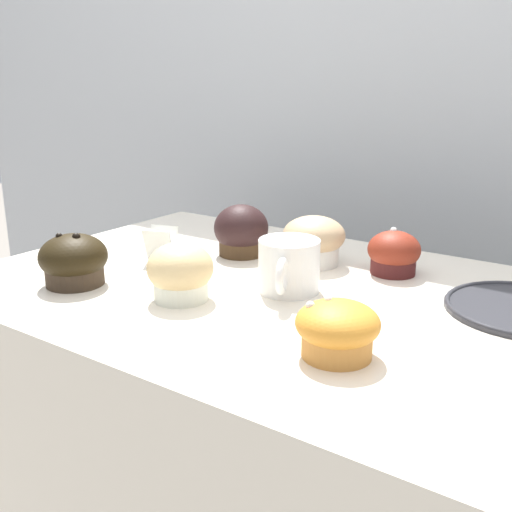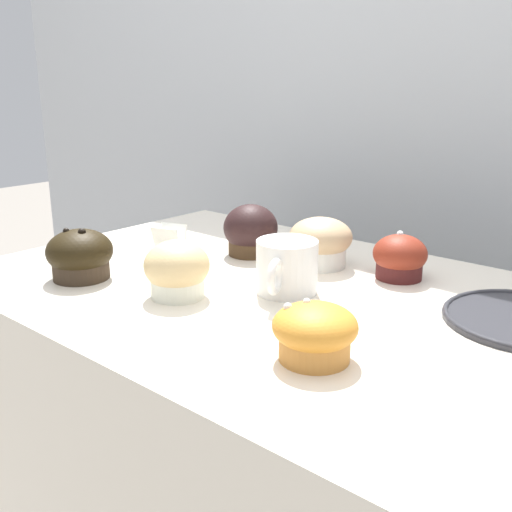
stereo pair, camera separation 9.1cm
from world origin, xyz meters
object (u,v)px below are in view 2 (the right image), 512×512
(muffin_front_right, at_px, (80,255))
(coffee_cup, at_px, (288,265))
(muffin_front_center, at_px, (400,258))
(muffin_back_left, at_px, (251,231))
(muffin_back_center, at_px, (315,332))
(muffin_back_right, at_px, (320,242))
(muffin_front_left, at_px, (177,270))

(muffin_front_right, distance_m, coffee_cup, 0.33)
(muffin_front_center, relative_size, muffin_back_left, 0.87)
(muffin_front_center, relative_size, muffin_back_center, 0.88)
(muffin_back_left, distance_m, coffee_cup, 0.20)
(muffin_back_right, xyz_separation_m, coffee_cup, (0.04, -0.14, -0.00))
(muffin_back_left, bearing_deg, muffin_front_left, -74.87)
(muffin_front_center, bearing_deg, muffin_front_left, -125.41)
(muffin_back_left, relative_size, muffin_front_left, 1.02)
(muffin_back_right, distance_m, coffee_cup, 0.14)
(muffin_back_right, distance_m, muffin_front_right, 0.39)
(muffin_front_center, distance_m, muffin_front_right, 0.50)
(muffin_front_center, distance_m, muffin_back_center, 0.33)
(muffin_back_center, xyz_separation_m, coffee_cup, (-0.16, 0.16, 0.01))
(muffin_front_right, xyz_separation_m, coffee_cup, (0.29, 0.16, 0.00))
(muffin_back_right, bearing_deg, muffin_front_center, 12.34)
(muffin_back_right, height_order, muffin_front_left, same)
(muffin_front_center, bearing_deg, muffin_front_right, -139.06)
(muffin_back_left, height_order, muffin_front_left, muffin_back_left)
(muffin_front_center, height_order, muffin_back_left, muffin_back_left)
(muffin_back_center, height_order, coffee_cup, coffee_cup)
(muffin_front_left, bearing_deg, coffee_cup, 48.05)
(muffin_back_right, bearing_deg, coffee_cup, -74.79)
(muffin_back_center, distance_m, coffee_cup, 0.22)
(muffin_back_right, bearing_deg, muffin_front_right, -129.53)
(coffee_cup, bearing_deg, muffin_back_left, 146.99)
(muffin_front_center, relative_size, muffin_front_left, 0.89)
(muffin_back_left, xyz_separation_m, coffee_cup, (0.17, -0.11, -0.00))
(muffin_front_right, bearing_deg, muffin_back_center, 1.17)
(muffin_back_center, bearing_deg, muffin_back_right, 124.01)
(muffin_front_center, height_order, coffee_cup, coffee_cup)
(muffin_back_left, bearing_deg, muffin_front_center, 11.54)
(muffin_back_left, bearing_deg, muffin_back_right, 10.76)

